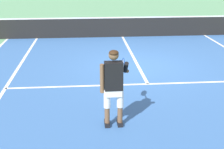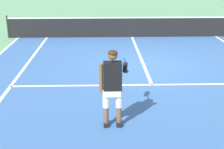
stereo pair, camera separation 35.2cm
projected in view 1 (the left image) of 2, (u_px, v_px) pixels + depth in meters
The scene contains 7 objects.
ground_plane at pixel (138, 66), 10.84m from camera, with size 80.00×80.00×0.00m, color #609E70.
court_inner_surface at pixel (141, 72), 10.24m from camera, with size 10.98×11.01×0.00m, color #3866A8.
line_service at pixel (148, 84), 9.21m from camera, with size 8.23×0.10×0.01m, color white.
line_centre_service at pixel (132, 55), 12.22m from camera, with size 0.10×6.40×0.01m, color white.
line_singles_left at pixel (13, 76), 9.91m from camera, with size 0.10×10.61×0.01m, color white.
tennis_net at pixel (123, 27), 15.06m from camera, with size 11.96×0.08×1.07m.
tennis_player at pixel (114, 83), 6.54m from camera, with size 0.63×1.12×1.71m.
Camera 1 is at (-1.78, -10.21, 3.33)m, focal length 50.13 mm.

